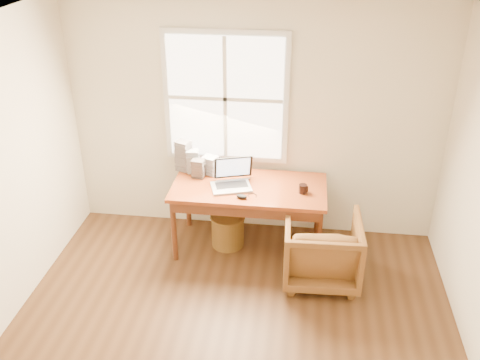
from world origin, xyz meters
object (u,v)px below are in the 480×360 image
Objects in this scene: laptop at (231,174)px; cd_stack_a at (193,161)px; desk at (249,188)px; armchair at (322,249)px; wicker_stool at (228,231)px; coffee_mug at (303,189)px.

laptop reaches higher than cd_stack_a.
desk reaches higher than armchair.
wicker_stool is 3.80× the size of coffee_mug.
coffee_mug is (0.79, -0.08, 0.62)m from wicker_stool.
armchair is 1.12m from wicker_stool.
laptop is 0.56m from cd_stack_a.
laptop reaches higher than armchair.
desk is at bearing 3.46° from laptop.
laptop is 1.72× the size of cd_stack_a.
laptop reaches higher than coffee_mug.
wicker_stool is 1.00m from coffee_mug.
wicker_stool is 1.34× the size of cd_stack_a.
coffee_mug is (0.56, -0.08, 0.07)m from desk.
coffee_mug is (-0.22, 0.39, 0.45)m from armchair.
cd_stack_a is at bearing -28.69° from armchair.
cd_stack_a is at bearing 149.34° from wicker_stool.
cd_stack_a is (-0.41, 0.24, 0.70)m from wicker_stool.
cd_stack_a reaches higher than coffee_mug.
desk is 3.53× the size of laptop.
wicker_stool is (-1.00, 0.46, -0.17)m from armchair.
coffee_mug is at bearing -18.28° from laptop.
laptop is at bearing -53.60° from wicker_stool.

